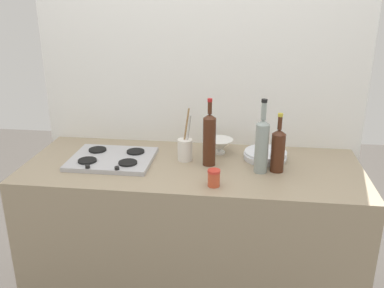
{
  "coord_description": "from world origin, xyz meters",
  "views": [
    {
      "loc": [
        0.27,
        -2.08,
        1.79
      ],
      "look_at": [
        0.0,
        0.0,
        1.02
      ],
      "focal_mm": 39.67,
      "sensor_mm": 36.0,
      "label": 1
    }
  ],
  "objects_px": {
    "stovetop_hob": "(112,159)",
    "plate_stack": "(265,155)",
    "utensil_crock": "(185,149)",
    "wine_bottle_leftmost": "(209,139)",
    "condiment_jar_front": "(214,178)",
    "mixing_bowl": "(219,146)",
    "wine_bottle_mid_left": "(278,149)",
    "wine_bottle_mid_right": "(262,144)"
  },
  "relations": [
    {
      "from": "wine_bottle_mid_left",
      "to": "condiment_jar_front",
      "type": "height_order",
      "value": "wine_bottle_mid_left"
    },
    {
      "from": "wine_bottle_mid_left",
      "to": "utensil_crock",
      "type": "relative_size",
      "value": 1.06
    },
    {
      "from": "plate_stack",
      "to": "wine_bottle_mid_left",
      "type": "relative_size",
      "value": 0.77
    },
    {
      "from": "mixing_bowl",
      "to": "utensil_crock",
      "type": "distance_m",
      "value": 0.22
    },
    {
      "from": "wine_bottle_mid_left",
      "to": "plate_stack",
      "type": "bearing_deg",
      "value": 109.04
    },
    {
      "from": "wine_bottle_mid_right",
      "to": "condiment_jar_front",
      "type": "xyz_separation_m",
      "value": [
        -0.23,
        -0.2,
        -0.11
      ]
    },
    {
      "from": "plate_stack",
      "to": "wine_bottle_mid_left",
      "type": "bearing_deg",
      "value": -70.96
    },
    {
      "from": "plate_stack",
      "to": "wine_bottle_mid_right",
      "type": "distance_m",
      "value": 0.22
    },
    {
      "from": "stovetop_hob",
      "to": "condiment_jar_front",
      "type": "height_order",
      "value": "condiment_jar_front"
    },
    {
      "from": "stovetop_hob",
      "to": "condiment_jar_front",
      "type": "distance_m",
      "value": 0.63
    },
    {
      "from": "stovetop_hob",
      "to": "condiment_jar_front",
      "type": "relative_size",
      "value": 5.33
    },
    {
      "from": "utensil_crock",
      "to": "wine_bottle_mid_left",
      "type": "bearing_deg",
      "value": -9.96
    },
    {
      "from": "mixing_bowl",
      "to": "plate_stack",
      "type": "bearing_deg",
      "value": -12.96
    },
    {
      "from": "plate_stack",
      "to": "wine_bottle_leftmost",
      "type": "xyz_separation_m",
      "value": [
        -0.3,
        -0.12,
        0.12
      ]
    },
    {
      "from": "mixing_bowl",
      "to": "condiment_jar_front",
      "type": "distance_m",
      "value": 0.43
    },
    {
      "from": "wine_bottle_mid_right",
      "to": "mixing_bowl",
      "type": "xyz_separation_m",
      "value": [
        -0.23,
        0.24,
        -0.1
      ]
    },
    {
      "from": "wine_bottle_leftmost",
      "to": "wine_bottle_mid_right",
      "type": "xyz_separation_m",
      "value": [
        0.27,
        -0.06,
        0.0
      ]
    },
    {
      "from": "stovetop_hob",
      "to": "plate_stack",
      "type": "distance_m",
      "value": 0.84
    },
    {
      "from": "stovetop_hob",
      "to": "wine_bottle_leftmost",
      "type": "relative_size",
      "value": 1.22
    },
    {
      "from": "stovetop_hob",
      "to": "wine_bottle_mid_left",
      "type": "xyz_separation_m",
      "value": [
        0.89,
        -0.02,
        0.11
      ]
    },
    {
      "from": "stovetop_hob",
      "to": "plate_stack",
      "type": "xyz_separation_m",
      "value": [
        0.83,
        0.13,
        0.01
      ]
    },
    {
      "from": "plate_stack",
      "to": "mixing_bowl",
      "type": "distance_m",
      "value": 0.27
    },
    {
      "from": "wine_bottle_mid_right",
      "to": "condiment_jar_front",
      "type": "bearing_deg",
      "value": -138.83
    },
    {
      "from": "mixing_bowl",
      "to": "condiment_jar_front",
      "type": "bearing_deg",
      "value": -89.34
    },
    {
      "from": "wine_bottle_leftmost",
      "to": "condiment_jar_front",
      "type": "xyz_separation_m",
      "value": [
        0.05,
        -0.26,
        -0.11
      ]
    },
    {
      "from": "plate_stack",
      "to": "mixing_bowl",
      "type": "xyz_separation_m",
      "value": [
        -0.26,
        0.06,
        0.02
      ]
    },
    {
      "from": "plate_stack",
      "to": "wine_bottle_leftmost",
      "type": "bearing_deg",
      "value": -159.03
    },
    {
      "from": "wine_bottle_leftmost",
      "to": "condiment_jar_front",
      "type": "relative_size",
      "value": 4.38
    },
    {
      "from": "wine_bottle_mid_left",
      "to": "utensil_crock",
      "type": "bearing_deg",
      "value": 170.04
    },
    {
      "from": "plate_stack",
      "to": "wine_bottle_mid_left",
      "type": "distance_m",
      "value": 0.19
    },
    {
      "from": "wine_bottle_leftmost",
      "to": "wine_bottle_mid_left",
      "type": "xyz_separation_m",
      "value": [
        0.35,
        -0.04,
        -0.03
      ]
    },
    {
      "from": "plate_stack",
      "to": "utensil_crock",
      "type": "height_order",
      "value": "utensil_crock"
    },
    {
      "from": "wine_bottle_leftmost",
      "to": "utensil_crock",
      "type": "xyz_separation_m",
      "value": [
        -0.14,
        0.05,
        -0.08
      ]
    },
    {
      "from": "plate_stack",
      "to": "wine_bottle_mid_left",
      "type": "height_order",
      "value": "wine_bottle_mid_left"
    },
    {
      "from": "wine_bottle_mid_left",
      "to": "mixing_bowl",
      "type": "xyz_separation_m",
      "value": [
        -0.31,
        0.21,
        -0.07
      ]
    },
    {
      "from": "stovetop_hob",
      "to": "wine_bottle_leftmost",
      "type": "bearing_deg",
      "value": 1.83
    },
    {
      "from": "wine_bottle_mid_left",
      "to": "wine_bottle_mid_right",
      "type": "distance_m",
      "value": 0.09
    },
    {
      "from": "wine_bottle_leftmost",
      "to": "utensil_crock",
      "type": "bearing_deg",
      "value": 160.89
    },
    {
      "from": "plate_stack",
      "to": "condiment_jar_front",
      "type": "distance_m",
      "value": 0.45
    },
    {
      "from": "stovetop_hob",
      "to": "wine_bottle_leftmost",
      "type": "height_order",
      "value": "wine_bottle_leftmost"
    },
    {
      "from": "mixing_bowl",
      "to": "condiment_jar_front",
      "type": "relative_size",
      "value": 1.93
    },
    {
      "from": "stovetop_hob",
      "to": "mixing_bowl",
      "type": "distance_m",
      "value": 0.6
    }
  ]
}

